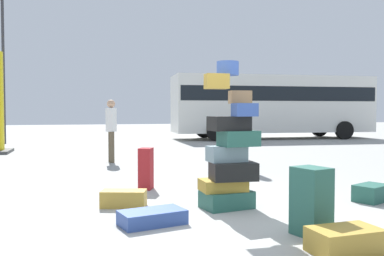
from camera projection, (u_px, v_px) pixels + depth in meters
name	position (u px, v px, depth m)	size (l,w,h in m)	color
ground_plane	(228.00, 218.00, 5.40)	(80.00, 80.00, 0.00)	#9E9E99
suitcase_tower	(230.00, 155.00, 5.94)	(0.85, 0.65, 2.10)	#26594C
suitcase_navy_white_trunk	(152.00, 217.00, 5.10)	(0.78, 0.43, 0.18)	#334F99
suitcase_tan_left_side	(124.00, 199.00, 6.04)	(0.64, 0.31, 0.24)	#B28C33
suitcase_maroon_upright_blue	(146.00, 169.00, 7.40)	(0.22, 0.28, 0.74)	maroon
suitcase_teal_foreground_far	(371.00, 193.00, 6.41)	(0.54, 0.37, 0.26)	#26594C
suitcase_teal_behind_tower	(311.00, 202.00, 4.63)	(0.31, 0.38, 0.77)	#26594C
suitcase_tan_right_side	(345.00, 240.00, 4.07)	(0.69, 0.42, 0.24)	#B28C33
person_tourist_with_camera	(111.00, 125.00, 11.26)	(0.30, 0.34, 1.70)	brown
person_passerby_in_red	(241.00, 129.00, 9.77)	(0.30, 0.33, 1.62)	#3F334C
parked_bus	(272.00, 103.00, 21.15)	(10.25, 3.23, 3.15)	silver
lamp_post	(3.00, 43.00, 17.61)	(0.36, 0.36, 6.61)	#333338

